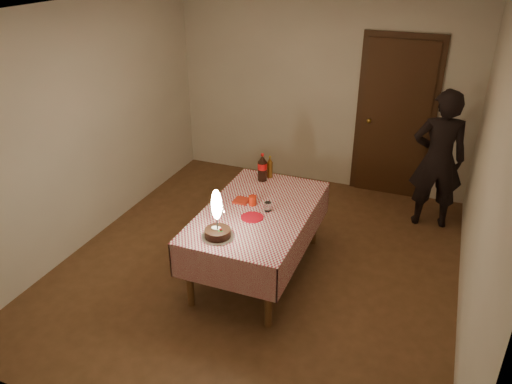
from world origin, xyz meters
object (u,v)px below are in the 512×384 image
red_cup (253,201)px  amber_bottle_left (270,167)px  birthday_cake (217,223)px  dining_table (258,218)px  clear_cup (268,207)px  photographer (438,160)px  red_plate (252,217)px  cola_bottle (262,168)px

red_cup → amber_bottle_left: amber_bottle_left is taller
birthday_cake → red_cup: 0.68m
dining_table → clear_cup: bearing=13.0°
amber_bottle_left → dining_table: bearing=-78.6°
dining_table → birthday_cake: bearing=-104.5°
birthday_cake → clear_cup: size_ratio=5.24×
clear_cup → photographer: bearing=48.5°
red_plate → red_cup: red_cup is taller
birthday_cake → red_cup: (0.07, 0.67, -0.09)m
red_cup → amber_bottle_left: 0.69m
birthday_cake → clear_cup: (0.25, 0.62, -0.09)m
red_cup → red_plate: bearing=-69.1°
cola_bottle → amber_bottle_left: cola_bottle is taller
dining_table → birthday_cake: 0.66m
cola_bottle → red_cup: bearing=-78.7°
amber_bottle_left → photographer: photographer is taller
red_cup → photographer: 2.32m
birthday_cake → cola_bottle: 1.25m
red_cup → birthday_cake: bearing=-95.7°
clear_cup → amber_bottle_left: 0.78m
dining_table → photographer: (1.57, 1.69, 0.21)m
red_plate → photographer: (1.57, 1.86, 0.11)m
birthday_cake → photographer: size_ratio=0.28×
red_plate → clear_cup: 0.21m
cola_bottle → birthday_cake: bearing=-87.8°
clear_cup → photographer: (1.48, 1.67, 0.07)m
dining_table → cola_bottle: size_ratio=5.42×
red_plate → amber_bottle_left: 0.94m
dining_table → clear_cup: size_ratio=19.11×
dining_table → red_plate: red_plate is taller
clear_cup → cola_bottle: (-0.30, 0.63, 0.11)m
clear_cup → cola_bottle: 0.70m
red_cup → cola_bottle: cola_bottle is taller
clear_cup → red_cup: bearing=163.8°
cola_bottle → photographer: bearing=30.4°
red_plate → red_cup: 0.26m
dining_table → photographer: bearing=47.1°
clear_cup → cola_bottle: size_ratio=0.28×
birthday_cake → clear_cup: 0.67m
dining_table → amber_bottle_left: 0.80m
birthday_cake → red_cup: bearing=84.3°
dining_table → red_cup: 0.19m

